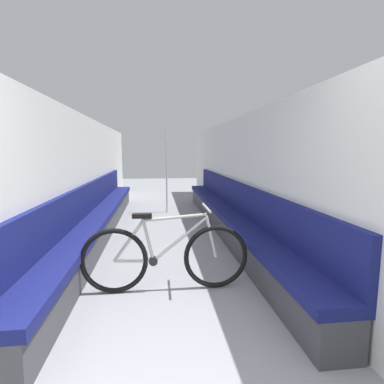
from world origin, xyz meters
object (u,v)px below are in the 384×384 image
bench_seat_row_right (227,215)px  bench_seat_row_left (99,219)px  bicycle (166,257)px  grab_pole_near (167,171)px

bench_seat_row_right → bench_seat_row_left: bearing=180.0°
bench_seat_row_left → bench_seat_row_right: 2.27m
bicycle → bench_seat_row_left: bearing=129.2°
bicycle → grab_pole_near: size_ratio=0.86×
bicycle → grab_pole_near: bearing=100.5°
bench_seat_row_right → grab_pole_near: bearing=118.1°
bench_seat_row_left → grab_pole_near: 2.39m
bench_seat_row_left → grab_pole_near: grab_pole_near is taller
bench_seat_row_right → grab_pole_near: size_ratio=3.41×
grab_pole_near → bench_seat_row_left: bearing=-122.9°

